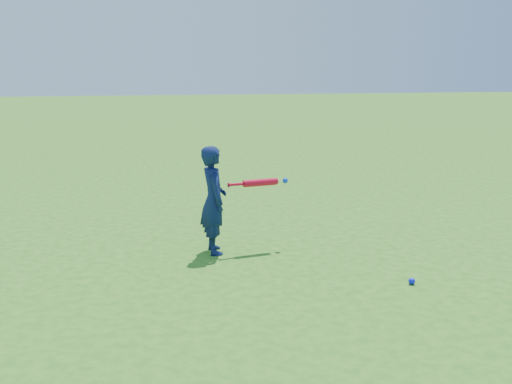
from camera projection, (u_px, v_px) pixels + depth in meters
ground at (204, 264)px, 5.99m from camera, size 80.00×80.00×0.00m
child at (214, 200)px, 6.25m from camera, size 0.31×0.45×1.20m
ground_ball_blue at (412, 281)px, 5.41m from camera, size 0.06×0.06×0.06m
bat_swing at (262, 182)px, 6.37m from camera, size 0.71×0.16×0.08m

